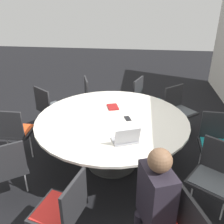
# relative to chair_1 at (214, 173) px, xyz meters

# --- Properties ---
(ground_plane) EXTENTS (16.00, 16.00, 0.00)m
(ground_plane) POSITION_rel_chair_1_xyz_m (-0.73, -1.21, -0.52)
(ground_plane) COLOR black
(conference_table) EXTENTS (2.07, 2.07, 0.74)m
(conference_table) POSITION_rel_chair_1_xyz_m (-0.73, -1.21, 0.11)
(conference_table) COLOR #333333
(conference_table) RESTS_ON ground_plane
(chair_1) EXTENTS (0.59, 0.60, 0.86)m
(chair_1) POSITION_rel_chair_1_xyz_m (0.00, 0.00, 0.00)
(chair_1) COLOR #262628
(chair_1) RESTS_ON ground_plane
(chair_2) EXTENTS (0.45, 0.47, 0.86)m
(chair_2) POSITION_rel_chair_1_xyz_m (-0.70, 0.20, 0.00)
(chair_2) COLOR #262628
(chair_2) RESTS_ON ground_plane
(chair_3) EXTENTS (0.61, 0.61, 0.86)m
(chair_3) POSITION_rel_chair_1_xyz_m (-1.70, -0.19, 0.00)
(chair_3) COLOR #262628
(chair_3) RESTS_ON ground_plane
(chair_4) EXTENTS (0.56, 0.55, 0.86)m
(chair_4) POSITION_rel_chair_1_xyz_m (-2.07, -0.76, 0.00)
(chair_4) COLOR #262628
(chair_4) RESTS_ON ground_plane
(chair_5) EXTENTS (0.55, 0.54, 0.86)m
(chair_5) POSITION_rel_chair_1_xyz_m (-2.04, -1.72, 0.00)
(chair_5) COLOR #262628
(chair_5) RESTS_ON ground_plane
(chair_6) EXTENTS (0.60, 0.60, 0.86)m
(chair_6) POSITION_rel_chair_1_xyz_m (-1.51, -2.39, 0.00)
(chair_6) COLOR #262628
(chair_6) RESTS_ON ground_plane
(chair_7) EXTENTS (0.42, 0.44, 0.86)m
(chair_7) POSITION_rel_chair_1_xyz_m (-0.66, -2.62, 0.00)
(chair_7) COLOR #262628
(chair_7) RESTS_ON ground_plane
(chair_8) EXTENTS (0.60, 0.60, 0.86)m
(chair_8) POSITION_rel_chair_1_xyz_m (0.14, -2.33, 0.00)
(chair_8) COLOR #262628
(chair_8) RESTS_ON ground_plane
(chair_9) EXTENTS (0.53, 0.52, 0.86)m
(chair_9) POSITION_rel_chair_1_xyz_m (0.66, -1.50, 0.00)
(chair_9) COLOR #262628
(chair_9) RESTS_ON ground_plane
(person_0) EXTENTS (0.42, 0.34, 1.21)m
(person_0) POSITION_rel_chair_1_xyz_m (0.65, -0.69, 0.19)
(person_0) COLOR #231E28
(person_0) RESTS_ON ground_plane
(laptop) EXTENTS (0.31, 0.35, 0.21)m
(laptop) POSITION_rel_chair_1_xyz_m (-0.15, -0.98, 0.28)
(laptop) COLOR #99999E
(laptop) RESTS_ON conference_table
(spiral_notebook) EXTENTS (0.25, 0.21, 0.02)m
(spiral_notebook) POSITION_rel_chair_1_xyz_m (-1.08, -1.24, 0.23)
(spiral_notebook) COLOR maroon
(spiral_notebook) RESTS_ON conference_table
(cell_phone) EXTENTS (0.16, 0.11, 0.01)m
(cell_phone) POSITION_rel_chair_1_xyz_m (-0.75, -1.00, 0.23)
(cell_phone) COLOR black
(cell_phone) RESTS_ON conference_table
(handbag) EXTENTS (0.36, 0.16, 0.28)m
(handbag) POSITION_rel_chair_1_xyz_m (-1.08, 0.37, -0.38)
(handbag) COLOR black
(handbag) RESTS_ON ground_plane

